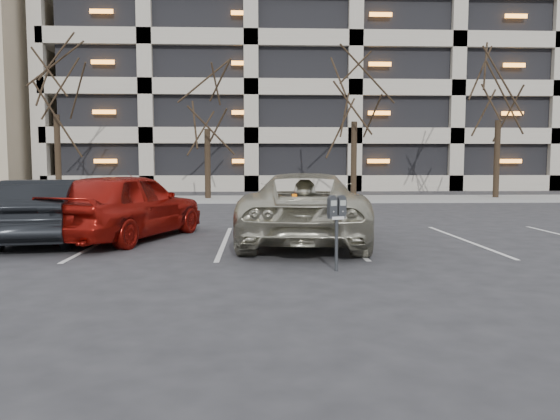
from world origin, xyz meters
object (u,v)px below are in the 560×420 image
object	(u,v)px
parking_meter	(337,214)
suv_silver	(305,207)
tree_b	(207,85)
tree_a	(55,61)
car_red	(127,206)
tree_c	(355,73)
car_dark	(46,211)
tree_d	(500,71)

from	to	relation	value
parking_meter	suv_silver	world-z (taller)	suv_silver
suv_silver	tree_b	bearing A→B (deg)	-70.05
tree_a	car_red	distance (m)	15.71
tree_c	car_dark	xyz separation A→B (m)	(-9.49, -13.49, -5.32)
tree_c	car_dark	distance (m)	17.34
car_red	tree_b	bearing A→B (deg)	-73.25
tree_d	car_red	bearing A→B (deg)	-138.05
tree_b	car_red	xyz separation A→B (m)	(-0.72, -13.23, -4.64)
parking_meter	suv_silver	xyz separation A→B (m)	(-0.23, 3.41, -0.17)
tree_c	car_dark	bearing A→B (deg)	-125.12
parking_meter	suv_silver	size ratio (longest dim) A/B	0.21
tree_b	parking_meter	bearing A→B (deg)	-77.91
car_red	car_dark	world-z (taller)	car_red
car_dark	car_red	bearing A→B (deg)	179.56
tree_c	tree_d	size ratio (longest dim) A/B	0.98
parking_meter	car_dark	xyz separation A→B (m)	(-6.16, 3.65, -0.24)
tree_a	parking_meter	distance (m)	20.94
tree_a	tree_c	size ratio (longest dim) A/B	1.07
tree_c	car_dark	world-z (taller)	tree_c
tree_a	car_dark	distance (m)	15.36
tree_c	tree_b	bearing A→B (deg)	180.00
tree_c	tree_d	xyz separation A→B (m)	(7.00, 0.00, 0.14)
tree_b	parking_meter	size ratio (longest dim) A/B	6.04
tree_b	suv_silver	xyz separation A→B (m)	(3.44, -13.73, -4.66)
tree_b	tree_d	distance (m)	14.02
tree_a	parking_meter	bearing A→B (deg)	-58.09
tree_d	suv_silver	distance (m)	18.14
tree_b	tree_c	size ratio (longest dim) A/B	0.90
tree_a	car_dark	world-z (taller)	tree_a
tree_c	car_dark	size ratio (longest dim) A/B	1.92
tree_c	parking_meter	xyz separation A→B (m)	(-3.33, -17.14, -5.08)
tree_a	tree_d	bearing A→B (deg)	0.00
car_red	car_dark	bearing A→B (deg)	28.42
car_red	tree_c	bearing A→B (deg)	-100.41
tree_c	parking_meter	distance (m)	18.19
tree_c	suv_silver	size ratio (longest dim) A/B	1.41
tree_d	parking_meter	size ratio (longest dim) A/B	6.83
tree_a	car_red	bearing A→B (deg)	-64.59
tree_c	car_red	xyz separation A→B (m)	(-7.72, -13.23, -5.23)
car_red	car_dark	size ratio (longest dim) A/B	1.09
tree_a	tree_d	size ratio (longest dim) A/B	1.05
tree_a	car_dark	xyz separation A→B (m)	(4.51, -13.49, -5.78)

